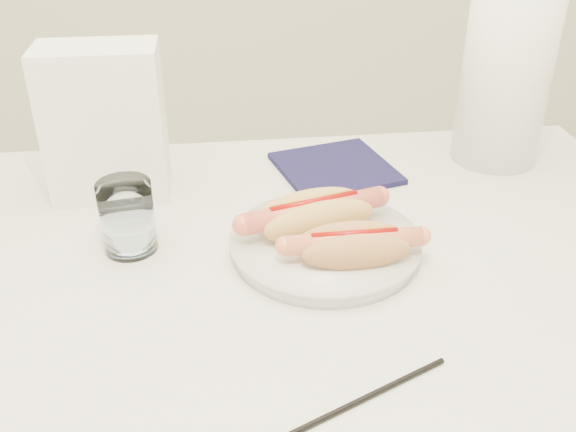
{
  "coord_description": "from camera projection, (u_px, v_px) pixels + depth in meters",
  "views": [
    {
      "loc": [
        -0.03,
        -0.66,
        1.22
      ],
      "look_at": [
        0.05,
        0.02,
        0.82
      ],
      "focal_mm": 41.19,
      "sensor_mm": 36.0,
      "label": 1
    }
  ],
  "objects": [
    {
      "name": "paper_towel_roll",
      "position": [
        507.0,
        67.0,
        1.01
      ],
      "size": [
        0.18,
        0.18,
        0.31
      ],
      "primitive_type": "cylinder",
      "rotation": [
        0.0,
        0.0,
        0.38
      ],
      "color": "white",
      "rests_on": "table"
    },
    {
      "name": "plate",
      "position": [
        325.0,
        247.0,
        0.84
      ],
      "size": [
        0.29,
        0.29,
        0.02
      ],
      "primitive_type": "cylinder",
      "rotation": [
        0.0,
        0.0,
        -0.3
      ],
      "color": "silver",
      "rests_on": "table"
    },
    {
      "name": "hotdog_left",
      "position": [
        314.0,
        215.0,
        0.84
      ],
      "size": [
        0.19,
        0.11,
        0.05
      ],
      "rotation": [
        0.0,
        0.0,
        0.27
      ],
      "color": "#DCAE58",
      "rests_on": "plate"
    },
    {
      "name": "table",
      "position": [
        247.0,
        314.0,
        0.83
      ],
      "size": [
        1.2,
        0.8,
        0.75
      ],
      "color": "silver",
      "rests_on": "ground"
    },
    {
      "name": "navy_napkin",
      "position": [
        335.0,
        168.0,
        1.05
      ],
      "size": [
        0.2,
        0.2,
        0.01
      ],
      "primitive_type": "cube",
      "rotation": [
        0.0,
        0.0,
        0.25
      ],
      "color": "#121034",
      "rests_on": "table"
    },
    {
      "name": "napkin_box",
      "position": [
        105.0,
        123.0,
        0.93
      ],
      "size": [
        0.17,
        0.09,
        0.22
      ],
      "primitive_type": "cube",
      "rotation": [
        0.0,
        0.0,
        -0.01
      ],
      "color": "white",
      "rests_on": "table"
    },
    {
      "name": "water_glass",
      "position": [
        127.0,
        217.0,
        0.83
      ],
      "size": [
        0.07,
        0.07,
        0.09
      ],
      "primitive_type": "cylinder",
      "color": "white",
      "rests_on": "table"
    },
    {
      "name": "chopstick_far",
      "position": [
        368.0,
        397.0,
        0.63
      ],
      "size": [
        0.17,
        0.08,
        0.01
      ],
      "primitive_type": "cylinder",
      "rotation": [
        0.0,
        1.57,
        0.43
      ],
      "color": "black",
      "rests_on": "table"
    },
    {
      "name": "hotdog_right",
      "position": [
        354.0,
        246.0,
        0.79
      ],
      "size": [
        0.16,
        0.07,
        0.05
      ],
      "rotation": [
        0.0,
        0.0,
        0.01
      ],
      "color": "tan",
      "rests_on": "plate"
    }
  ]
}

